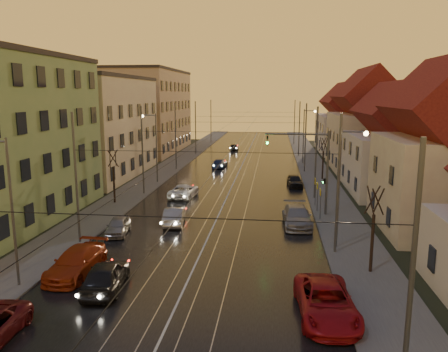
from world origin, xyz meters
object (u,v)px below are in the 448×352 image
at_px(parked_right_0, 326,302).
at_px(parked_right_1, 297,216).
at_px(parked_left_2, 76,262).
at_px(driving_car_1, 175,216).
at_px(street_lamp_0, 6,198).
at_px(street_lamp_2, 154,141).
at_px(street_lamp_3, 306,131).
at_px(driving_car_0, 106,276).
at_px(street_lamp_1, 344,177).
at_px(driving_car_4, 234,147).
at_px(parked_right_2, 295,181).
at_px(traffic_light_mast, 315,162).
at_px(driving_car_2, 184,191).
at_px(parked_left_3, 118,226).
at_px(driving_car_3, 220,163).

xyz_separation_m(parked_right_0, parked_right_1, (-0.63, 14.30, -0.01)).
bearing_deg(parked_right_1, parked_left_2, -142.08).
bearing_deg(driving_car_1, street_lamp_0, 57.19).
xyz_separation_m(street_lamp_0, street_lamp_2, (0.00, 28.00, 0.00)).
distance_m(street_lamp_3, driving_car_1, 34.29).
bearing_deg(street_lamp_0, driving_car_0, 3.30).
distance_m(street_lamp_1, parked_right_0, 10.42).
height_order(driving_car_4, parked_right_2, parked_right_2).
distance_m(street_lamp_2, parked_left_2, 26.49).
bearing_deg(traffic_light_mast, driving_car_1, -161.40).
relative_size(street_lamp_0, driving_car_0, 1.76).
relative_size(street_lamp_0, driving_car_2, 1.67).
distance_m(street_lamp_2, driving_car_4, 31.50).
bearing_deg(street_lamp_1, parked_right_2, 96.24).
bearing_deg(parked_left_3, traffic_light_mast, 16.53).
bearing_deg(driving_car_0, traffic_light_mast, -134.26).
distance_m(parked_right_1, parked_right_2, 14.89).
relative_size(street_lamp_0, street_lamp_3, 1.00).
relative_size(driving_car_2, driving_car_3, 1.09).
height_order(street_lamp_0, traffic_light_mast, street_lamp_0).
relative_size(driving_car_2, parked_left_3, 1.33).
distance_m(street_lamp_0, parked_right_2, 32.40).
bearing_deg(driving_car_1, parked_right_0, 120.09).
xyz_separation_m(street_lamp_1, driving_car_4, (-11.79, 50.54, -4.26)).
bearing_deg(street_lamp_0, parked_right_0, -4.78).
xyz_separation_m(driving_car_3, parked_right_2, (9.85, -11.39, 0.02)).
distance_m(driving_car_0, parked_left_3, 9.43).
height_order(driving_car_0, parked_left_2, driving_car_0).
bearing_deg(parked_right_0, street_lamp_2, 115.49).
distance_m(street_lamp_1, parked_left_3, 16.45).
bearing_deg(traffic_light_mast, street_lamp_0, -136.90).
bearing_deg(parked_left_3, street_lamp_1, -12.64).
height_order(street_lamp_3, parked_right_0, street_lamp_3).
xyz_separation_m(street_lamp_2, driving_car_3, (6.19, 11.22, -4.25)).
bearing_deg(parked_right_0, traffic_light_mast, 83.62).
bearing_deg(driving_car_4, driving_car_2, 85.97).
bearing_deg(parked_right_1, traffic_light_mast, 60.87).
distance_m(driving_car_1, parked_left_3, 4.61).
relative_size(street_lamp_0, parked_right_0, 1.47).
xyz_separation_m(street_lamp_0, parked_left_2, (2.62, 1.97, -4.15)).
bearing_deg(driving_car_1, driving_car_2, -89.63).
relative_size(parked_left_2, parked_left_3, 1.41).
height_order(street_lamp_3, parked_right_2, street_lamp_3).
xyz_separation_m(driving_car_0, driving_car_4, (1.40, 58.25, -0.15)).
height_order(driving_car_3, parked_right_0, parked_right_0).
height_order(street_lamp_2, parked_right_1, street_lamp_2).
height_order(traffic_light_mast, parked_right_2, traffic_light_mast).
bearing_deg(parked_right_0, street_lamp_1, 74.44).
bearing_deg(street_lamp_2, driving_car_2, -54.45).
distance_m(street_lamp_3, driving_car_3, 13.62).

